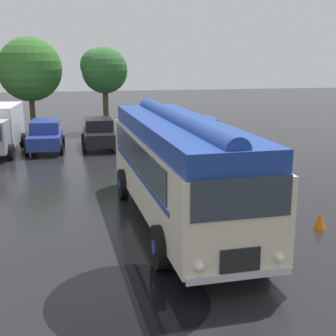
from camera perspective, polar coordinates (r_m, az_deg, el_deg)
name	(u,v)px	position (r m, az deg, el deg)	size (l,w,h in m)	color
ground_plane	(207,231)	(14.15, 4.78, -7.68)	(120.00, 120.00, 0.00)	black
vintage_bus	(178,163)	(14.32, 1.26, 0.55)	(3.13, 10.20, 3.49)	beige
car_near_left	(45,135)	(26.79, -14.71, 3.87)	(2.05, 4.25, 1.66)	navy
car_mid_left	(99,133)	(27.09, -8.40, 4.27)	(1.97, 4.20, 1.66)	black
car_mid_right	(150,132)	(26.99, -2.24, 4.37)	(2.36, 4.39, 1.66)	#144C28
car_far_right	(202,132)	(27.25, 4.17, 4.43)	(2.23, 4.33, 1.66)	navy
tree_left_of_centre	(30,68)	(33.24, -16.45, 11.60)	(4.27, 4.27, 6.40)	#4C3823
tree_centre	(103,69)	(32.88, -7.98, 11.82)	(3.22, 3.14, 5.75)	#4C3823
traffic_cone	(320,220)	(14.93, 18.03, -6.05)	(0.36, 0.36, 0.55)	orange
puddle_patch	(128,300)	(10.43, -4.88, -15.76)	(3.55, 3.55, 0.01)	black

